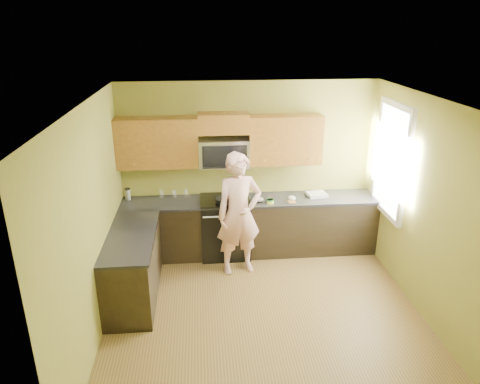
{
  "coord_description": "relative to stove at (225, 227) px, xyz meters",
  "views": [
    {
      "loc": [
        -0.75,
        -4.7,
        3.52
      ],
      "look_at": [
        -0.2,
        1.3,
        1.2
      ],
      "focal_mm": 33.3,
      "sensor_mm": 36.0,
      "label": 1
    }
  ],
  "objects": [
    {
      "name": "wall_left",
      "position": [
        -1.6,
        -1.68,
        0.88
      ],
      "size": [
        0.0,
        4.0,
        4.0
      ],
      "primitive_type": "plane",
      "rotation": [
        1.57,
        0.0,
        1.57
      ],
      "color": "olive",
      "rests_on": "ground"
    },
    {
      "name": "floor",
      "position": [
        0.4,
        -1.68,
        -0.47
      ],
      "size": [
        4.0,
        4.0,
        0.0
      ],
      "primitive_type": "plane",
      "color": "brown",
      "rests_on": "ground"
    },
    {
      "name": "glass_c",
      "position": [
        -0.6,
        0.21,
        0.51
      ],
      "size": [
        0.09,
        0.09,
        0.12
      ],
      "primitive_type": "cylinder",
      "rotation": [
        0.0,
        0.0,
        0.31
      ],
      "color": "silver",
      "rests_on": "countertop_back"
    },
    {
      "name": "napkin_a",
      "position": [
        0.54,
        -0.08,
        0.48
      ],
      "size": [
        0.15,
        0.15,
        0.06
      ],
      "primitive_type": "ellipsoid",
      "rotation": [
        0.0,
        0.0,
        -0.38
      ],
      "color": "silver",
      "rests_on": "countertop_back"
    },
    {
      "name": "microwave",
      "position": [
        0.0,
        0.12,
        0.97
      ],
      "size": [
        0.76,
        0.4,
        0.42
      ],
      "primitive_type": null,
      "color": "silver",
      "rests_on": "wall_back"
    },
    {
      "name": "upper_cab_right",
      "position": [
        0.94,
        0.16,
        0.97
      ],
      "size": [
        1.12,
        0.33,
        0.75
      ],
      "primitive_type": null,
      "color": "#8D6020",
      "rests_on": "wall_back"
    },
    {
      "name": "wall_back",
      "position": [
        0.4,
        0.32,
        0.88
      ],
      "size": [
        4.0,
        0.0,
        4.0
      ],
      "primitive_type": "plane",
      "rotation": [
        1.57,
        0.0,
        0.0
      ],
      "color": "olive",
      "rests_on": "ground"
    },
    {
      "name": "napkin_b",
      "position": [
        1.04,
        -0.07,
        0.48
      ],
      "size": [
        0.13,
        0.14,
        0.07
      ],
      "primitive_type": "ellipsoid",
      "rotation": [
        0.0,
        0.0,
        -0.06
      ],
      "color": "silver",
      "rests_on": "countertop_back"
    },
    {
      "name": "glass_a",
      "position": [
        -0.79,
        0.2,
        0.51
      ],
      "size": [
        0.09,
        0.09,
        0.12
      ],
      "primitive_type": "cylinder",
      "rotation": [
        0.0,
        0.0,
        0.33
      ],
      "color": "silver",
      "rests_on": "countertop_back"
    },
    {
      "name": "upper_cab_left",
      "position": [
        -0.99,
        0.16,
        0.97
      ],
      "size": [
        1.22,
        0.33,
        0.75
      ],
      "primitive_type": null,
      "color": "#8D6020",
      "rests_on": "wall_back"
    },
    {
      "name": "wall_right",
      "position": [
        2.4,
        -1.68,
        0.88
      ],
      "size": [
        0.0,
        4.0,
        4.0
      ],
      "primitive_type": "plane",
      "rotation": [
        1.57,
        0.0,
        -1.57
      ],
      "color": "olive",
      "rests_on": "ground"
    },
    {
      "name": "cabinet_back_run",
      "position": [
        0.4,
        0.02,
        -0.03
      ],
      "size": [
        4.0,
        0.6,
        0.88
      ],
      "primitive_type": "cube",
      "color": "black",
      "rests_on": "floor"
    },
    {
      "name": "toast_slice",
      "position": [
        1.02,
        -0.16,
        0.45
      ],
      "size": [
        0.12,
        0.12,
        0.01
      ],
      "primitive_type": "cube",
      "rotation": [
        0.0,
        0.0,
        0.11
      ],
      "color": "#B27F47",
      "rests_on": "countertop_back"
    },
    {
      "name": "countertop_left",
      "position": [
        -1.29,
        -1.08,
        0.43
      ],
      "size": [
        0.62,
        1.6,
        0.04
      ],
      "primitive_type": "cube",
      "color": "black",
      "rests_on": "cabinet_left_run"
    },
    {
      "name": "wall_front",
      "position": [
        0.4,
        -3.67,
        0.88
      ],
      "size": [
        4.0,
        0.0,
        4.0
      ],
      "primitive_type": "plane",
      "rotation": [
        -1.57,
        0.0,
        0.0
      ],
      "color": "olive",
      "rests_on": "ground"
    },
    {
      "name": "window",
      "position": [
        2.38,
        -0.48,
        1.17
      ],
      "size": [
        0.06,
        1.06,
        1.66
      ],
      "primitive_type": null,
      "color": "white",
      "rests_on": "wall_right"
    },
    {
      "name": "woman",
      "position": [
        0.17,
        -0.53,
        0.44
      ],
      "size": [
        0.75,
        0.57,
        1.83
      ],
      "primitive_type": "imported",
      "rotation": [
        0.0,
        0.0,
        0.22
      ],
      "color": "#F4897A",
      "rests_on": "floor"
    },
    {
      "name": "ceiling",
      "position": [
        0.4,
        -1.68,
        2.23
      ],
      "size": [
        4.0,
        4.0,
        0.0
      ],
      "primitive_type": "plane",
      "rotation": [
        3.14,
        0.0,
        0.0
      ],
      "color": "white",
      "rests_on": "ground"
    },
    {
      "name": "frying_pan",
      "position": [
        -0.01,
        -0.12,
        0.47
      ],
      "size": [
        0.37,
        0.52,
        0.06
      ],
      "primitive_type": null,
      "rotation": [
        0.0,
        0.0,
        0.21
      ],
      "color": "black",
      "rests_on": "stove"
    },
    {
      "name": "glass_b",
      "position": [
        -0.99,
        0.23,
        0.51
      ],
      "size": [
        0.07,
        0.07,
        0.12
      ],
      "primitive_type": "cylinder",
      "rotation": [
        0.0,
        0.0,
        0.02
      ],
      "color": "silver",
      "rests_on": "countertop_back"
    },
    {
      "name": "upper_cab_over_mw",
      "position": [
        0.0,
        0.16,
        1.62
      ],
      "size": [
        0.76,
        0.33,
        0.3
      ],
      "primitive_type": "cube",
      "color": "#8D6020",
      "rests_on": "wall_back"
    },
    {
      "name": "dish_towel",
      "position": [
        1.47,
        0.06,
        0.47
      ],
      "size": [
        0.33,
        0.28,
        0.05
      ],
      "primitive_type": "cube",
      "rotation": [
        0.0,
        0.0,
        0.12
      ],
      "color": "white",
      "rests_on": "countertop_back"
    },
    {
      "name": "butter_tub",
      "position": [
        0.68,
        -0.17,
        0.45
      ],
      "size": [
        0.11,
        0.11,
        0.08
      ],
      "primitive_type": null,
      "rotation": [
        0.0,
        0.0,
        0.02
      ],
      "color": "#EDFF43",
      "rests_on": "countertop_back"
    },
    {
      "name": "countertop_back",
      "position": [
        0.4,
        0.01,
        0.43
      ],
      "size": [
        4.0,
        0.62,
        0.04
      ],
      "primitive_type": "cube",
      "color": "black",
      "rests_on": "cabinet_back_run"
    },
    {
      "name": "stove",
      "position": [
        0.0,
        0.0,
        0.0
      ],
      "size": [
        0.76,
        0.65,
        0.95
      ],
      "primitive_type": null,
      "color": "black",
      "rests_on": "floor"
    },
    {
      "name": "travel_mug",
      "position": [
        -1.5,
        0.18,
        0.45
      ],
      "size": [
        0.09,
        0.09,
        0.19
      ],
      "primitive_type": null,
      "rotation": [
        0.0,
        0.0,
        0.08
      ],
      "color": "silver",
      "rests_on": "countertop_back"
    },
    {
      "name": "cabinet_left_run",
      "position": [
        -1.3,
        -1.08,
        -0.03
      ],
      "size": [
        0.6,
        1.6,
        0.88
      ],
      "primitive_type": "cube",
      "color": "black",
      "rests_on": "floor"
    }
  ]
}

